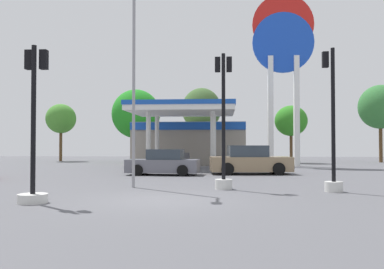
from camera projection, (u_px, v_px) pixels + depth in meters
name	position (u px, v px, depth m)	size (l,w,h in m)	color
ground_plane	(161.00, 200.00, 12.31)	(90.00, 90.00, 0.00)	#56565B
gas_station	(189.00, 140.00, 34.52)	(9.29, 12.83, 4.55)	gray
station_pole_sign	(283.00, 55.00, 31.55)	(4.73, 0.56, 13.39)	white
car_1	(250.00, 161.00, 23.28)	(4.74, 2.44, 1.64)	black
car_2	(163.00, 163.00, 22.60)	(4.08, 2.02, 1.42)	black
traffic_signal_0	(34.00, 151.00, 11.73)	(0.84, 0.84, 4.55)	silver
traffic_signal_1	(224.00, 139.00, 15.40)	(0.65, 0.68, 5.13)	silver
traffic_signal_2	(332.00, 146.00, 14.52)	(0.64, 0.67, 5.14)	silver
tree_0	(61.00, 119.00, 41.42)	(3.01, 3.01, 5.82)	brown
tree_1	(136.00, 114.00, 39.46)	(4.68, 4.68, 7.02)	brown
tree_2	(202.00, 109.00, 38.20)	(3.69, 3.69, 7.00)	brown
tree_3	(291.00, 121.00, 37.42)	(2.97, 2.97, 5.28)	brown
tree_4	(380.00, 107.00, 38.72)	(4.05, 4.05, 7.37)	brown
corner_streetlamp	(133.00, 67.00, 15.87)	(0.24, 1.48, 7.98)	gray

